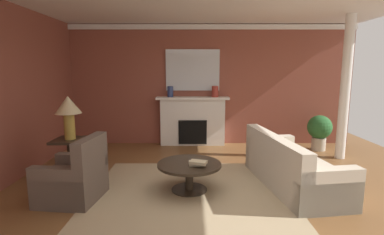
% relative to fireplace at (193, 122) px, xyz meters
% --- Properties ---
extents(ground_plane, '(8.75, 8.75, 0.00)m').
position_rel_fireplace_xyz_m(ground_plane, '(0.34, -2.90, -0.58)').
color(ground_plane, brown).
extents(wall_fireplace, '(7.33, 0.12, 2.99)m').
position_rel_fireplace_xyz_m(wall_fireplace, '(0.34, 0.21, 0.92)').
color(wall_fireplace, brown).
rests_on(wall_fireplace, ground_plane).
extents(wall_window, '(0.12, 6.70, 2.99)m').
position_rel_fireplace_xyz_m(wall_window, '(-3.09, -2.60, 0.92)').
color(wall_window, brown).
rests_on(wall_window, ground_plane).
extents(crown_moulding, '(7.33, 0.08, 0.12)m').
position_rel_fireplace_xyz_m(crown_moulding, '(0.34, 0.13, 2.34)').
color(crown_moulding, white).
extents(area_rug, '(3.02, 2.65, 0.01)m').
position_rel_fireplace_xyz_m(area_rug, '(-0.06, -2.88, -0.57)').
color(area_rug, tan).
rests_on(area_rug, ground_plane).
extents(fireplace, '(1.80, 0.35, 1.22)m').
position_rel_fireplace_xyz_m(fireplace, '(0.00, 0.00, 0.00)').
color(fireplace, white).
rests_on(fireplace, ground_plane).
extents(mantel_mirror, '(1.33, 0.04, 1.01)m').
position_rel_fireplace_xyz_m(mantel_mirror, '(0.00, 0.12, 1.30)').
color(mantel_mirror, silver).
extents(sofa, '(1.20, 2.21, 0.85)m').
position_rel_fireplace_xyz_m(sofa, '(1.59, -2.69, -0.28)').
color(sofa, beige).
rests_on(sofa, ground_plane).
extents(armchair_near_window, '(0.89, 0.89, 0.95)m').
position_rel_fireplace_xyz_m(armchair_near_window, '(-1.73, -3.21, -0.27)').
color(armchair_near_window, brown).
rests_on(armchair_near_window, ground_plane).
extents(coffee_table, '(1.00, 1.00, 0.45)m').
position_rel_fireplace_xyz_m(coffee_table, '(-0.06, -2.88, -0.24)').
color(coffee_table, '#2D2319').
rests_on(coffee_table, ground_plane).
extents(side_table, '(0.56, 0.56, 0.70)m').
position_rel_fireplace_xyz_m(side_table, '(-2.13, -2.31, -0.18)').
color(side_table, '#2D2319').
rests_on(side_table, ground_plane).
extents(table_lamp, '(0.44, 0.44, 0.75)m').
position_rel_fireplace_xyz_m(table_lamp, '(-2.13, -2.31, 0.65)').
color(table_lamp, '#B28E38').
rests_on(table_lamp, side_table).
extents(vase_mantel_right, '(0.16, 0.16, 0.27)m').
position_rel_fireplace_xyz_m(vase_mantel_right, '(0.55, -0.05, 0.78)').
color(vase_mantel_right, '#9E3328').
rests_on(vase_mantel_right, fireplace).
extents(vase_mantel_left, '(0.14, 0.14, 0.26)m').
position_rel_fireplace_xyz_m(vase_mantel_left, '(-0.55, -0.05, 0.78)').
color(vase_mantel_left, navy).
rests_on(vase_mantel_left, fireplace).
extents(book_red_cover, '(0.26, 0.19, 0.05)m').
position_rel_fireplace_xyz_m(book_red_cover, '(0.06, -2.95, -0.10)').
color(book_red_cover, tan).
rests_on(book_red_cover, coffee_table).
extents(book_art_folio, '(0.29, 0.23, 0.04)m').
position_rel_fireplace_xyz_m(book_art_folio, '(0.08, -3.04, -0.06)').
color(book_art_folio, tan).
rests_on(book_art_folio, coffee_table).
extents(potted_plant, '(0.56, 0.56, 0.83)m').
position_rel_fireplace_xyz_m(potted_plant, '(2.99, -0.50, -0.08)').
color(potted_plant, '#BCB29E').
rests_on(potted_plant, ground_plane).
extents(column_white, '(0.20, 0.20, 2.99)m').
position_rel_fireplace_xyz_m(column_white, '(3.18, -1.13, 0.92)').
color(column_white, white).
rests_on(column_white, ground_plane).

